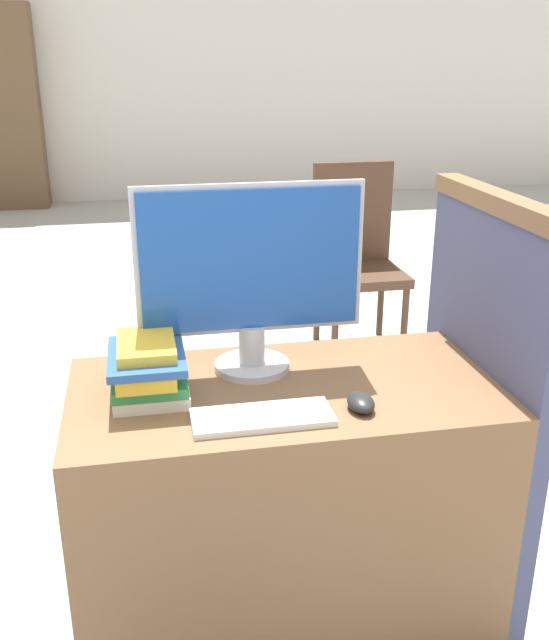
{
  "coord_description": "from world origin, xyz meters",
  "views": [
    {
      "loc": [
        -0.35,
        -1.36,
        1.55
      ],
      "look_at": [
        -0.03,
        0.27,
        0.93
      ],
      "focal_mm": 40.0,
      "sensor_mm": 36.0,
      "label": 1
    }
  ],
  "objects_px": {
    "far_chair": "(357,250)",
    "keyboard": "(262,417)",
    "book_stack": "(148,369)",
    "monitor": "(251,274)",
    "mouse": "(361,403)"
  },
  "relations": [
    {
      "from": "mouse",
      "to": "book_stack",
      "type": "bearing_deg",
      "value": 159.57
    },
    {
      "from": "monitor",
      "to": "keyboard",
      "type": "relative_size",
      "value": 1.8
    },
    {
      "from": "keyboard",
      "to": "book_stack",
      "type": "xyz_separation_m",
      "value": [
        -0.26,
        0.2,
        0.06
      ]
    },
    {
      "from": "book_stack",
      "to": "keyboard",
      "type": "bearing_deg",
      "value": -37.02
    },
    {
      "from": "monitor",
      "to": "mouse",
      "type": "xyz_separation_m",
      "value": [
        0.22,
        -0.29,
        -0.26
      ]
    },
    {
      "from": "keyboard",
      "to": "book_stack",
      "type": "bearing_deg",
      "value": 142.98
    },
    {
      "from": "monitor",
      "to": "book_stack",
      "type": "relative_size",
      "value": 2.17
    },
    {
      "from": "keyboard",
      "to": "book_stack",
      "type": "relative_size",
      "value": 1.21
    },
    {
      "from": "keyboard",
      "to": "far_chair",
      "type": "bearing_deg",
      "value": 66.96
    },
    {
      "from": "book_stack",
      "to": "monitor",
      "type": "bearing_deg",
      "value": 19.68
    },
    {
      "from": "keyboard",
      "to": "mouse",
      "type": "height_order",
      "value": "mouse"
    },
    {
      "from": "far_chair",
      "to": "keyboard",
      "type": "bearing_deg",
      "value": -84.08
    },
    {
      "from": "mouse",
      "to": "book_stack",
      "type": "height_order",
      "value": "book_stack"
    },
    {
      "from": "far_chair",
      "to": "book_stack",
      "type": "bearing_deg",
      "value": -92.23
    },
    {
      "from": "book_stack",
      "to": "far_chair",
      "type": "height_order",
      "value": "far_chair"
    }
  ]
}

